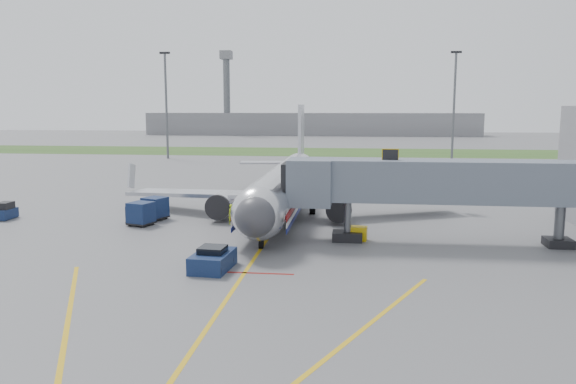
# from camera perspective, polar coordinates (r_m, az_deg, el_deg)

# --- Properties ---
(ground) EXTENTS (400.00, 400.00, 0.00)m
(ground) POSITION_cam_1_polar(r_m,az_deg,el_deg) (37.95, -3.24, -6.47)
(ground) COLOR #565659
(ground) RESTS_ON ground
(grass_strip) EXTENTS (300.00, 25.00, 0.01)m
(grass_strip) POSITION_cam_1_polar(r_m,az_deg,el_deg) (126.63, 3.92, 4.08)
(grass_strip) COLOR #2D4C1E
(grass_strip) RESTS_ON ground
(apron_markings) EXTENTS (21.52, 50.00, 0.01)m
(apron_markings) POSITION_cam_1_polar(r_m,az_deg,el_deg) (31.00, -5.67, -9.96)
(apron_markings) COLOR gold
(apron_markings) RESTS_ON ground
(airliner) EXTENTS (32.10, 35.67, 10.25)m
(airliner) POSITION_cam_1_polar(r_m,az_deg,el_deg) (52.23, -0.34, 0.65)
(airliner) COLOR silver
(airliner) RESTS_ON ground
(jet_bridge) EXTENTS (25.30, 4.00, 6.90)m
(jet_bridge) POSITION_cam_1_polar(r_m,az_deg,el_deg) (41.91, 15.55, 0.89)
(jet_bridge) COLOR slate
(jet_bridge) RESTS_ON ground
(light_mast_left) EXTENTS (2.00, 0.44, 20.40)m
(light_mast_left) POSITION_cam_1_polar(r_m,az_deg,el_deg) (112.19, -12.26, 8.84)
(light_mast_left) COLOR #595B60
(light_mast_left) RESTS_ON ground
(light_mast_right) EXTENTS (2.00, 0.44, 20.40)m
(light_mast_right) POSITION_cam_1_polar(r_m,az_deg,el_deg) (112.61, 16.52, 8.69)
(light_mast_right) COLOR #595B60
(light_mast_right) RESTS_ON ground
(distant_terminal) EXTENTS (120.00, 14.00, 8.00)m
(distant_terminal) POSITION_cam_1_polar(r_m,az_deg,el_deg) (206.82, 2.31, 6.93)
(distant_terminal) COLOR slate
(distant_terminal) RESTS_ON ground
(control_tower) EXTENTS (4.00, 4.00, 30.00)m
(control_tower) POSITION_cam_1_polar(r_m,az_deg,el_deg) (206.52, -6.25, 10.58)
(control_tower) COLOR #595B60
(control_tower) RESTS_ON ground
(pushback_tug) EXTENTS (2.38, 3.61, 1.44)m
(pushback_tug) POSITION_cam_1_polar(r_m,az_deg,el_deg) (34.93, -7.66, -6.84)
(pushback_tug) COLOR #0E203E
(pushback_tug) RESTS_ON ground
(baggage_tug) EXTENTS (1.17, 2.21, 1.53)m
(baggage_tug) POSITION_cam_1_polar(r_m,az_deg,el_deg) (55.94, -26.76, -1.79)
(baggage_tug) COLOR #0E203E
(baggage_tug) RESTS_ON ground
(baggage_cart_a) EXTENTS (2.38, 2.38, 1.98)m
(baggage_cart_a) POSITION_cam_1_polar(r_m,az_deg,el_deg) (51.13, -13.35, -1.61)
(baggage_cart_a) COLOR #0E203E
(baggage_cart_a) RESTS_ON ground
(baggage_cart_b) EXTENTS (1.57, 1.57, 1.53)m
(baggage_cart_b) POSITION_cam_1_polar(r_m,az_deg,el_deg) (49.97, -15.22, -2.18)
(baggage_cart_b) COLOR #0E203E
(baggage_cart_b) RESTS_ON ground
(baggage_cart_c) EXTENTS (2.28, 2.28, 1.97)m
(baggage_cart_c) POSITION_cam_1_polar(r_m,az_deg,el_deg) (48.86, -14.71, -2.14)
(baggage_cart_c) COLOR #0E203E
(baggage_cart_c) RESTS_ON ground
(belt_loader) EXTENTS (1.95, 4.33, 2.05)m
(belt_loader) POSITION_cam_1_polar(r_m,az_deg,el_deg) (47.23, -4.26, -2.85)
(belt_loader) COLOR #0E203E
(belt_loader) RESTS_ON ground
(ground_power_cart) EXTENTS (1.41, 1.02, 1.05)m
(ground_power_cart) POSITION_cam_1_polar(r_m,az_deg,el_deg) (42.36, 7.13, -4.21)
(ground_power_cart) COLOR #C7A30B
(ground_power_cart) RESTS_ON ground
(ramp_worker) EXTENTS (0.74, 0.73, 1.73)m
(ramp_worker) POSITION_cam_1_polar(r_m,az_deg,el_deg) (47.91, -5.74, -2.27)
(ramp_worker) COLOR #A2C617
(ramp_worker) RESTS_ON ground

